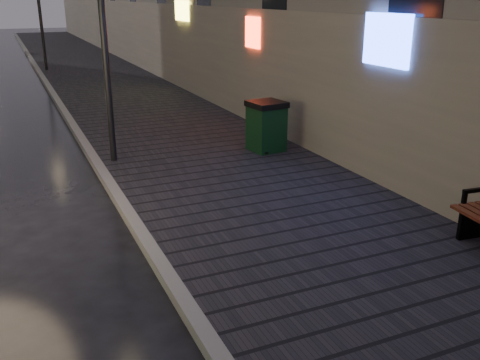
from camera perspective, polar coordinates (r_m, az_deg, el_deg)
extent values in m
plane|color=black|center=(6.33, -19.23, -16.17)|extent=(120.00, 120.00, 0.00)
cube|color=black|center=(26.77, -15.29, 11.08)|extent=(4.60, 58.00, 0.15)
cube|color=slate|center=(26.52, -20.48, 10.49)|extent=(0.20, 58.00, 0.15)
cylinder|color=black|center=(11.45, -14.28, 14.11)|extent=(0.14, 0.14, 5.00)
cylinder|color=black|center=(27.33, -20.54, 16.16)|extent=(0.14, 0.14, 5.00)
cube|color=black|center=(8.59, 23.76, -4.28)|extent=(0.56, 0.13, 0.44)
cube|color=black|center=(8.37, 23.95, -0.99)|extent=(0.47, 0.10, 0.06)
cube|color=black|center=(12.24, 2.82, 5.47)|extent=(0.77, 0.77, 1.01)
cube|color=black|center=(12.12, 2.86, 8.09)|extent=(0.83, 0.83, 0.13)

